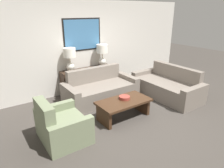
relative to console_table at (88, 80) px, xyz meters
name	(u,v)px	position (x,y,z in m)	size (l,w,h in m)	color
ground_plane	(133,121)	(0.00, -2.14, -0.37)	(20.00, 20.00, 0.00)	#3D3833
back_wall	(82,47)	(0.00, 0.27, 0.96)	(7.88, 0.12, 2.65)	beige
console_table	(88,80)	(0.00, 0.00, 0.00)	(1.62, 0.37, 0.73)	#332319
table_lamp_left	(70,57)	(-0.53, 0.00, 0.78)	(0.34, 0.34, 0.67)	silver
table_lamp_right	(102,53)	(0.53, 0.00, 0.78)	(0.34, 0.34, 0.67)	silver
couch_by_back_wall	(100,90)	(0.00, -0.72, -0.08)	(1.99, 0.94, 0.86)	slate
couch_by_side	(167,87)	(1.72, -1.60, -0.08)	(0.94, 1.99, 0.86)	slate
coffee_table	(124,105)	(-0.08, -1.88, -0.05)	(1.22, 0.65, 0.43)	#3D2616
decorative_bowl	(125,98)	(-0.02, -1.82, 0.10)	(0.25, 0.25, 0.07)	#93382D
armchair_near_back_wall	(61,126)	(-1.58, -1.87, -0.08)	(0.82, 0.98, 0.85)	#707A5B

